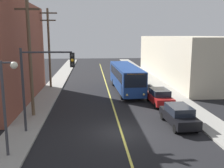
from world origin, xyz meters
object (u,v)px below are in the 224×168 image
(utility_pole_near, at_px, (30,49))
(street_lamp_left, at_px, (7,95))
(parked_car_black, at_px, (179,115))
(parked_car_red, at_px, (160,97))
(city_bus, at_px, (126,77))
(utility_pole_mid, at_px, (49,45))
(traffic_signal_left_corner, at_px, (45,74))

(utility_pole_near, relative_size, street_lamp_left, 1.90)
(parked_car_black, distance_m, parked_car_red, 6.15)
(city_bus, height_order, utility_pole_near, utility_pole_near)
(city_bus, relative_size, street_lamp_left, 2.22)
(utility_pole_mid, bearing_deg, city_bus, -14.57)
(traffic_signal_left_corner, height_order, street_lamp_left, traffic_signal_left_corner)
(street_lamp_left, bearing_deg, city_bus, 62.49)
(utility_pole_near, bearing_deg, city_bus, 46.03)
(parked_car_black, bearing_deg, street_lamp_left, -159.04)
(parked_car_black, xyz_separation_m, parked_car_red, (0.11, 6.15, 0.00))
(city_bus, distance_m, traffic_signal_left_corner, 15.73)
(traffic_signal_left_corner, bearing_deg, parked_car_black, 3.45)
(parked_car_red, bearing_deg, street_lamp_left, -137.69)
(parked_car_red, distance_m, street_lamp_left, 15.94)
(parked_car_black, distance_m, utility_pole_near, 13.27)
(city_bus, bearing_deg, parked_car_red, -69.29)
(street_lamp_left, bearing_deg, utility_pole_near, 92.90)
(parked_car_red, relative_size, utility_pole_near, 0.43)
(parked_car_black, height_order, traffic_signal_left_corner, traffic_signal_left_corner)
(city_bus, bearing_deg, utility_pole_mid, 165.43)
(parked_car_red, xyz_separation_m, utility_pole_mid, (-12.32, 9.32, 4.91))
(parked_car_black, relative_size, utility_pole_near, 0.43)
(street_lamp_left, bearing_deg, parked_car_red, 42.31)
(traffic_signal_left_corner, bearing_deg, utility_pole_near, 115.44)
(parked_car_red, xyz_separation_m, utility_pole_near, (-11.98, -2.98, 5.03))
(parked_car_red, relative_size, street_lamp_left, 0.81)
(utility_pole_near, height_order, traffic_signal_left_corner, utility_pole_near)
(utility_pole_near, distance_m, street_lamp_left, 7.88)
(parked_car_black, height_order, utility_pole_mid, utility_pole_mid)
(parked_car_black, xyz_separation_m, traffic_signal_left_corner, (-10.06, -0.61, 3.46))
(utility_pole_mid, xyz_separation_m, street_lamp_left, (0.73, -19.87, -2.01))
(utility_pole_mid, distance_m, traffic_signal_left_corner, 16.29)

